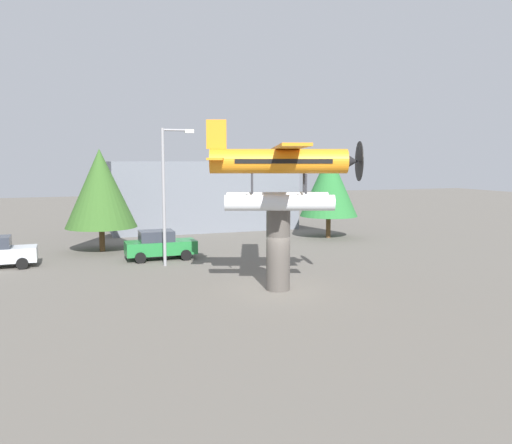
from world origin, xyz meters
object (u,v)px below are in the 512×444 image
object	(u,v)px
display_pedestal	(278,249)
car_mid_green	(160,245)
tree_east	(100,188)
tree_center_back	(329,184)
storefront_building	(204,196)
floatplane_monument	(281,172)
streetlight_primary	(167,187)

from	to	relation	value
display_pedestal	car_mid_green	xyz separation A→B (m)	(-3.85, 9.49, -1.01)
tree_east	tree_center_back	bearing A→B (deg)	1.70
tree_east	car_mid_green	bearing A→B (deg)	-53.18
car_mid_green	tree_east	size ratio (longest dim) A/B	0.63
storefront_building	floatplane_monument	bearing A→B (deg)	-95.15
streetlight_primary	tree_east	size ratio (longest dim) A/B	1.15
floatplane_monument	tree_center_back	xyz separation A→B (m)	(9.84, 14.16, -1.31)
display_pedestal	tree_center_back	world-z (taller)	tree_center_back
tree_east	tree_center_back	world-z (taller)	tree_east
floatplane_monument	tree_east	xyz separation A→B (m)	(-7.05, 13.65, -1.30)
floatplane_monument	tree_east	distance (m)	15.42
display_pedestal	floatplane_monument	distance (m)	3.56
display_pedestal	car_mid_green	size ratio (longest dim) A/B	0.90
display_pedestal	tree_east	size ratio (longest dim) A/B	0.56
streetlight_primary	tree_east	xyz separation A→B (m)	(-3.21, 6.25, -0.35)
floatplane_monument	car_mid_green	distance (m)	11.29
tree_east	storefront_building	bearing A→B (deg)	42.85
display_pedestal	tree_east	world-z (taller)	tree_east
floatplane_monument	tree_center_back	world-z (taller)	floatplane_monument
car_mid_green	streetlight_primary	size ratio (longest dim) A/B	0.54
floatplane_monument	storefront_building	size ratio (longest dim) A/B	0.65
car_mid_green	streetlight_primary	xyz separation A→B (m)	(0.12, -2.13, 3.62)
tree_center_back	car_mid_green	bearing A→B (deg)	-161.49
floatplane_monument	car_mid_green	world-z (taller)	floatplane_monument
display_pedestal	floatplane_monument	size ratio (longest dim) A/B	0.37
display_pedestal	streetlight_primary	xyz separation A→B (m)	(-3.72, 7.36, 2.61)
car_mid_green	storefront_building	xyz separation A→B (m)	(5.96, 12.51, 2.05)
tree_east	floatplane_monument	bearing A→B (deg)	-62.68
storefront_building	tree_east	size ratio (longest dim) A/B	2.33
streetlight_primary	tree_center_back	distance (m)	15.27
storefront_building	tree_east	world-z (taller)	tree_east
car_mid_green	tree_center_back	distance (m)	14.92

